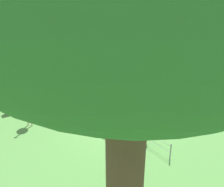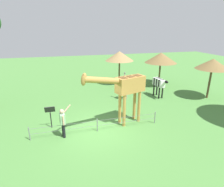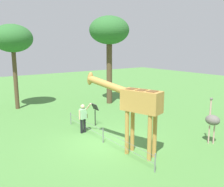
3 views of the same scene
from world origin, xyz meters
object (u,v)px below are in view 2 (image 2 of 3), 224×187
at_px(visitor, 63,121).
at_px(shade_hut_near, 119,56).
at_px(giraffe, 126,87).
at_px(shade_hut_far, 161,58).
at_px(shade_hut_aside, 213,64).
at_px(zebra, 159,84).
at_px(ostrich, 126,85).
at_px(info_sign, 50,112).

height_order(visitor, shade_hut_near, shade_hut_near).
distance_m(giraffe, shade_hut_far, 8.82).
height_order(giraffe, shade_hut_aside, giraffe).
distance_m(zebra, shade_hut_near, 5.30).
relative_size(visitor, shade_hut_far, 0.53).
xyz_separation_m(ostrich, shade_hut_far, (-4.46, -2.89, 1.55)).
distance_m(ostrich, info_sign, 6.39).
relative_size(shade_hut_near, info_sign, 2.49).
distance_m(visitor, ostrich, 6.51).
xyz_separation_m(zebra, ostrich, (2.77, -0.17, 0.01)).
relative_size(visitor, ostrich, 0.76).
bearing_deg(shade_hut_aside, visitor, 14.19).
distance_m(giraffe, shade_hut_near, 8.50).
height_order(giraffe, shade_hut_near, giraffe).
distance_m(visitor, shade_hut_near, 10.62).
bearing_deg(info_sign, ostrich, -150.98).
height_order(shade_hut_near, shade_hut_aside, shade_hut_near).
bearing_deg(shade_hut_near, visitor, 56.80).
distance_m(giraffe, zebra, 5.56).
relative_size(shade_hut_far, info_sign, 2.44).
distance_m(visitor, shade_hut_far, 11.93).
height_order(shade_hut_near, shade_hut_far, shade_hut_near).
height_order(zebra, shade_hut_far, shade_hut_far).
bearing_deg(zebra, shade_hut_aside, 162.50).
xyz_separation_m(giraffe, zebra, (-4.12, -3.56, -1.11)).
bearing_deg(shade_hut_far, ostrich, 32.93).
bearing_deg(giraffe, ostrich, -109.95).
height_order(zebra, shade_hut_near, shade_hut_near).
distance_m(shade_hut_aside, info_sign, 12.41).
height_order(visitor, zebra, visitor).
relative_size(ostrich, info_sign, 1.70).
xyz_separation_m(shade_hut_near, shade_hut_aside, (-5.76, 5.84, -0.02)).
height_order(ostrich, info_sign, ostrich).
distance_m(zebra, shade_hut_far, 3.83).
distance_m(shade_hut_near, info_sign, 10.08).
relative_size(shade_hut_near, shade_hut_aside, 1.02).
height_order(shade_hut_far, info_sign, shade_hut_far).
relative_size(visitor, info_sign, 1.29).
bearing_deg(giraffe, zebra, -139.21).
distance_m(giraffe, info_sign, 4.48).
bearing_deg(ostrich, zebra, 176.58).
distance_m(visitor, info_sign, 1.35).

